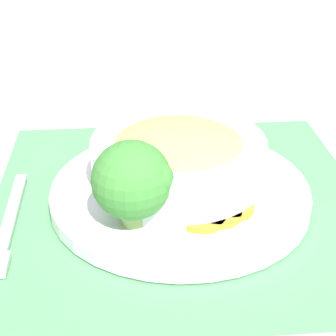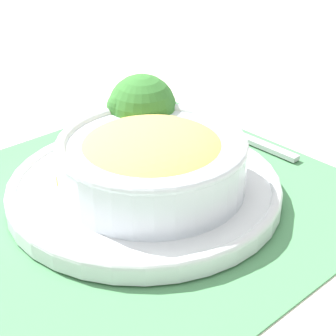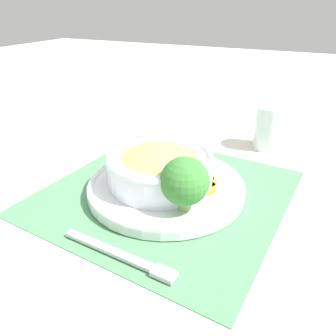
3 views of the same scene
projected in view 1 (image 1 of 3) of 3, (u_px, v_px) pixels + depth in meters
The scene contains 9 objects.
ground_plane at pixel (180, 203), 0.63m from camera, with size 4.00×4.00×0.00m, color beige.
placemat at pixel (180, 201), 0.63m from camera, with size 0.45×0.45×0.00m.
plate at pixel (180, 191), 0.62m from camera, with size 0.29×0.29×0.02m.
bowl at pixel (181, 156), 0.61m from camera, with size 0.19×0.19×0.07m.
broccoli_floret at pixel (132, 180), 0.53m from camera, with size 0.08×0.08×0.09m.
carrot_slice_near at pixel (202, 218), 0.56m from camera, with size 0.05×0.05×0.01m.
carrot_slice_middle at pixel (218, 213), 0.57m from camera, with size 0.05×0.05×0.01m.
carrot_slice_far at pixel (231, 207), 0.58m from camera, with size 0.05×0.05×0.01m.
fork at pixel (7, 230), 0.57m from camera, with size 0.03×0.18×0.01m.
Camera 1 is at (0.10, 0.52, 0.34)m, focal length 60.00 mm.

